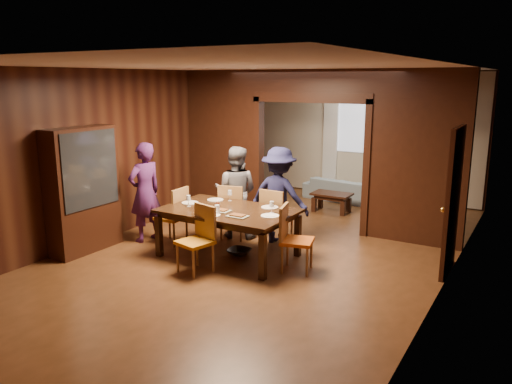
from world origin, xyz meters
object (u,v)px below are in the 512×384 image
Objects in this scene: person_purple at (145,192)px; dining_table at (228,233)px; sofa at (342,189)px; hutch at (83,190)px; chair_near at (195,240)px; coffee_table at (331,202)px; chair_left at (171,215)px; chair_far_l at (234,211)px; person_navy at (279,196)px; chair_right at (297,239)px; chair_far_r at (277,217)px; person_grey at (236,192)px.

dining_table is (1.65, 0.06, -0.47)m from person_purple.
person_purple is 0.84× the size of dining_table.
hutch reaches higher than sofa.
sofa is 0.85× the size of dining_table.
coffee_table is at bearing 98.02° from chair_near.
chair_left is at bearing 115.10° from person_purple.
chair_left reaches higher than sofa.
person_navy is at bearing 179.54° from chair_far_l.
chair_far_l is (-0.61, -3.59, 0.23)m from sofa.
hutch is at bearing -156.40° from dining_table.
chair_far_l is (-0.78, -0.19, -0.33)m from person_navy.
person_navy is 1.89m from chair_near.
person_navy is 0.87m from chair_far_l.
person_purple is 1.55m from chair_far_l.
chair_far_l is at bearing -107.45° from coffee_table.
person_navy is (2.00, 1.08, -0.03)m from person_purple.
sofa is at bearing 87.62° from dining_table.
hutch reaches higher than chair_far_l.
person_navy is 0.80× the size of dining_table.
chair_right is at bearing 128.26° from person_navy.
chair_right is (0.83, -3.35, 0.28)m from coffee_table.
chair_left is 1.00× the size of chair_far_r.
chair_left and chair_right have the same top height.
person_grey is 0.98× the size of person_navy.
person_grey reaches higher than chair_right.
chair_near is (-1.23, -0.79, 0.00)m from chair_right.
person_purple is 4.87m from sofa.
person_purple reaches higher than chair_left.
chair_left is (-1.37, -4.37, 0.23)m from sofa.
chair_right is 0.48× the size of hutch.
chair_near is at bearing 76.95° from person_purple.
chair_right is at bearing 109.92° from sofa.
person_grey is 0.79× the size of dining_table.
chair_far_l is (0.03, -0.10, -0.32)m from person_grey.
person_purple is 1.75× the size of chair_far_l.
sofa is at bearing 99.66° from coffee_table.
person_navy is at bearing 91.58° from chair_near.
dining_table is at bearing 102.99° from chair_far_l.
sofa is 1.78× the size of chair_far_l.
person_navy reaches higher than dining_table.
chair_left is at bearing 157.00° from chair_near.
chair_near is (-0.38, -1.82, -0.33)m from person_navy.
person_grey is 2.63m from coffee_table.
chair_far_l is at bearing 132.46° from chair_left.
chair_left is 1.00× the size of chair_near.
chair_right is 1.83m from chair_far_l.
dining_table is at bearing 101.17° from chair_near.
chair_left is at bearing 177.66° from dining_table.
person_grey is 1.11m from dining_table.
chair_far_r reaches higher than dining_table.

